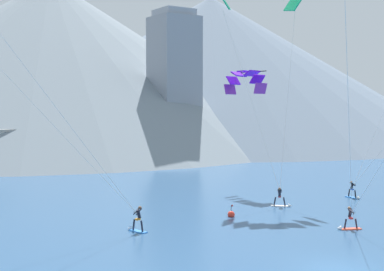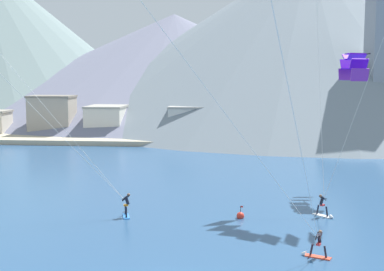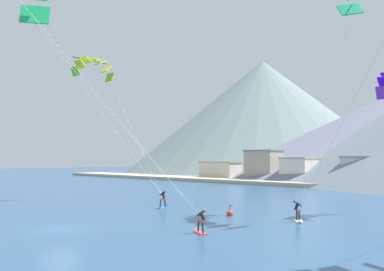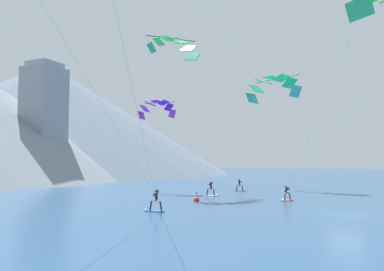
% 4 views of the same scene
% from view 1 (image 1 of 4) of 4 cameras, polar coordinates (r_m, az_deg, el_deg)
% --- Properties ---
extents(ground_plane, '(400.00, 400.00, 0.00)m').
position_cam_1_polar(ground_plane, '(29.85, 15.43, -13.60)').
color(ground_plane, navy).
extents(kitesurfer_near_lead, '(1.52, 1.51, 1.73)m').
position_cam_1_polar(kitesurfer_near_lead, '(45.99, 9.59, -6.86)').
color(kitesurfer_near_lead, white).
rests_on(kitesurfer_near_lead, ground).
extents(kitesurfer_near_trail, '(1.75, 1.08, 1.61)m').
position_cam_1_polar(kitesurfer_near_trail, '(38.85, 16.24, -8.96)').
color(kitesurfer_near_trail, '#E54C33').
rests_on(kitesurfer_near_trail, ground).
extents(kitesurfer_mid_center, '(0.86, 1.78, 1.81)m').
position_cam_1_polar(kitesurfer_mid_center, '(36.98, -5.98, -9.27)').
color(kitesurfer_mid_center, '#337FDB').
rests_on(kitesurfer_mid_center, ground).
extents(kitesurfer_far_left, '(0.59, 1.77, 1.66)m').
position_cam_1_polar(kitesurfer_far_left, '(51.47, 16.88, -5.93)').
color(kitesurfer_far_left, '#337FDB').
rests_on(kitesurfer_far_left, ground).
extents(parafoil_kite_distant_high_outer, '(1.74, 5.15, 2.39)m').
position_cam_1_polar(parafoil_kite_distant_high_outer, '(54.98, 5.70, 5.99)').
color(parafoil_kite_distant_high_outer, purple).
extents(race_marker_buoy, '(0.56, 0.56, 1.02)m').
position_cam_1_polar(race_marker_buoy, '(41.58, 4.20, -8.41)').
color(race_marker_buoy, red).
rests_on(race_marker_buoy, ground).
extents(shoreline_strip, '(180.00, 10.00, 0.70)m').
position_cam_1_polar(shoreline_strip, '(76.38, -16.61, -2.98)').
color(shoreline_strip, '#BCAD8E').
rests_on(shoreline_strip, ground).
extents(shore_building_quay_west, '(5.63, 5.34, 4.14)m').
position_cam_1_polar(shore_building_quay_west, '(85.79, -4.93, -1.00)').
color(shore_building_quay_west, silver).
rests_on(shore_building_quay_west, ground).
extents(highrise_tower, '(7.00, 7.00, 24.49)m').
position_cam_1_polar(highrise_tower, '(91.05, -1.91, 5.53)').
color(highrise_tower, gray).
rests_on(highrise_tower, ground).
extents(mountain_peak_central_summit, '(114.07, 114.07, 36.04)m').
position_cam_1_polar(mountain_peak_central_summit, '(123.52, -14.69, 7.65)').
color(mountain_peak_central_summit, gray).
rests_on(mountain_peak_central_summit, ground).
extents(mountain_peak_far_spur, '(117.78, 117.78, 35.66)m').
position_cam_1_polar(mountain_peak_far_spur, '(137.18, 1.98, 7.24)').
color(mountain_peak_far_spur, slate).
rests_on(mountain_peak_far_spur, ground).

